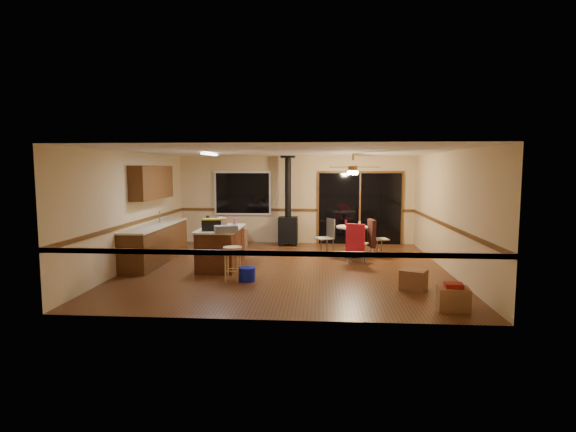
# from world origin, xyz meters

# --- Properties ---
(floor) EXTENTS (7.00, 7.00, 0.00)m
(floor) POSITION_xyz_m (0.00, 0.00, 0.00)
(floor) COLOR #512D16
(floor) RESTS_ON ground
(ceiling) EXTENTS (7.00, 7.00, 0.00)m
(ceiling) POSITION_xyz_m (0.00, 0.00, 2.60)
(ceiling) COLOR silver
(ceiling) RESTS_ON ground
(wall_back) EXTENTS (7.00, 0.00, 7.00)m
(wall_back) POSITION_xyz_m (0.00, 3.50, 1.30)
(wall_back) COLOR tan
(wall_back) RESTS_ON ground
(wall_front) EXTENTS (7.00, 0.00, 7.00)m
(wall_front) POSITION_xyz_m (0.00, -3.50, 1.30)
(wall_front) COLOR tan
(wall_front) RESTS_ON ground
(wall_left) EXTENTS (0.00, 7.00, 7.00)m
(wall_left) POSITION_xyz_m (-3.50, 0.00, 1.30)
(wall_left) COLOR tan
(wall_left) RESTS_ON ground
(wall_right) EXTENTS (0.00, 7.00, 7.00)m
(wall_right) POSITION_xyz_m (3.50, 0.00, 1.30)
(wall_right) COLOR tan
(wall_right) RESTS_ON ground
(chair_rail) EXTENTS (7.00, 7.00, 0.08)m
(chair_rail) POSITION_xyz_m (0.00, 0.00, 1.00)
(chair_rail) COLOR #593516
(chair_rail) RESTS_ON ground
(window) EXTENTS (1.72, 0.10, 1.32)m
(window) POSITION_xyz_m (-1.60, 3.45, 1.50)
(window) COLOR black
(window) RESTS_ON ground
(sliding_door) EXTENTS (2.52, 0.10, 2.10)m
(sliding_door) POSITION_xyz_m (1.90, 3.45, 1.05)
(sliding_door) COLOR black
(sliding_door) RESTS_ON ground
(lower_cabinets) EXTENTS (0.60, 3.00, 0.86)m
(lower_cabinets) POSITION_xyz_m (-3.20, 0.50, 0.43)
(lower_cabinets) COLOR #522E15
(lower_cabinets) RESTS_ON ground
(countertop) EXTENTS (0.64, 3.04, 0.04)m
(countertop) POSITION_xyz_m (-3.20, 0.50, 0.88)
(countertop) COLOR beige
(countertop) RESTS_ON lower_cabinets
(upper_cabinets) EXTENTS (0.35, 2.00, 0.80)m
(upper_cabinets) POSITION_xyz_m (-3.33, 0.70, 1.90)
(upper_cabinets) COLOR #522E15
(upper_cabinets) RESTS_ON ground
(kitchen_island) EXTENTS (0.88, 1.68, 0.90)m
(kitchen_island) POSITION_xyz_m (-1.50, 0.00, 0.45)
(kitchen_island) COLOR #4C2413
(kitchen_island) RESTS_ON ground
(wood_stove) EXTENTS (0.55, 0.50, 2.52)m
(wood_stove) POSITION_xyz_m (-0.20, 3.05, 0.73)
(wood_stove) COLOR black
(wood_stove) RESTS_ON ground
(ceiling_fan) EXTENTS (0.24, 0.24, 0.55)m
(ceiling_fan) POSITION_xyz_m (1.54, 1.46, 2.21)
(ceiling_fan) COLOR brown
(ceiling_fan) RESTS_ON ceiling
(fluorescent_strip) EXTENTS (0.10, 1.20, 0.04)m
(fluorescent_strip) POSITION_xyz_m (-1.80, 0.30, 2.56)
(fluorescent_strip) COLOR white
(fluorescent_strip) RESTS_ON ceiling
(toolbox_grey) EXTENTS (0.53, 0.42, 0.15)m
(toolbox_grey) POSITION_xyz_m (-1.23, -0.72, 0.97)
(toolbox_grey) COLOR slate
(toolbox_grey) RESTS_ON kitchen_island
(toolbox_black) EXTENTS (0.44, 0.29, 0.23)m
(toolbox_black) POSITION_xyz_m (-1.60, -0.44, 1.01)
(toolbox_black) COLOR black
(toolbox_black) RESTS_ON kitchen_island
(toolbox_yellow_lid) EXTENTS (0.40, 0.26, 0.03)m
(toolbox_yellow_lid) POSITION_xyz_m (-1.60, -0.44, 1.14)
(toolbox_yellow_lid) COLOR gold
(toolbox_yellow_lid) RESTS_ON toolbox_black
(box_on_island) EXTENTS (0.29, 0.33, 0.18)m
(box_on_island) POSITION_xyz_m (-1.55, 0.38, 0.99)
(box_on_island) COLOR brown
(box_on_island) RESTS_ON kitchen_island
(bottle_dark) EXTENTS (0.09, 0.09, 0.27)m
(bottle_dark) POSITION_xyz_m (-1.81, 0.06, 1.04)
(bottle_dark) COLOR black
(bottle_dark) RESTS_ON kitchen_island
(bottle_pink) EXTENTS (0.09, 0.09, 0.22)m
(bottle_pink) POSITION_xyz_m (-1.18, -0.03, 1.01)
(bottle_pink) COLOR #D84C8C
(bottle_pink) RESTS_ON kitchen_island
(bottle_white) EXTENTS (0.07, 0.07, 0.18)m
(bottle_white) POSITION_xyz_m (-1.66, 0.72, 0.99)
(bottle_white) COLOR white
(bottle_white) RESTS_ON kitchen_island
(bar_stool) EXTENTS (0.50, 0.50, 0.69)m
(bar_stool) POSITION_xyz_m (-0.99, -1.22, 0.34)
(bar_stool) COLOR tan
(bar_stool) RESTS_ON floor
(blue_bucket) EXTENTS (0.35, 0.35, 0.27)m
(blue_bucket) POSITION_xyz_m (-0.71, -1.21, 0.14)
(blue_bucket) COLOR #0C18AC
(blue_bucket) RESTS_ON floor
(dining_table) EXTENTS (0.79, 0.79, 0.78)m
(dining_table) POSITION_xyz_m (1.54, 1.46, 0.53)
(dining_table) COLOR black
(dining_table) RESTS_ON ground
(glass_red) EXTENTS (0.07, 0.07, 0.15)m
(glass_red) POSITION_xyz_m (1.39, 1.56, 0.86)
(glass_red) COLOR #590C14
(glass_red) RESTS_ON dining_table
(glass_cream) EXTENTS (0.06, 0.06, 0.13)m
(glass_cream) POSITION_xyz_m (1.72, 1.41, 0.85)
(glass_cream) COLOR beige
(glass_cream) RESTS_ON dining_table
(chair_left) EXTENTS (0.55, 0.54, 0.51)m
(chair_left) POSITION_xyz_m (0.94, 1.61, 0.59)
(chair_left) COLOR tan
(chair_left) RESTS_ON ground
(chair_near) EXTENTS (0.56, 0.59, 0.70)m
(chair_near) POSITION_xyz_m (1.57, 0.59, 0.60)
(chair_near) COLOR tan
(chair_near) RESTS_ON ground
(chair_right) EXTENTS (0.53, 0.50, 0.70)m
(chair_right) POSITION_xyz_m (2.06, 1.48, 0.60)
(chair_right) COLOR tan
(chair_right) RESTS_ON ground
(box_under_window) EXTENTS (0.58, 0.48, 0.43)m
(box_under_window) POSITION_xyz_m (-1.64, 2.89, 0.22)
(box_under_window) COLOR brown
(box_under_window) RESTS_ON floor
(box_corner_a) EXTENTS (0.51, 0.45, 0.36)m
(box_corner_a) POSITION_xyz_m (2.85, -2.80, 0.18)
(box_corner_a) COLOR brown
(box_corner_a) RESTS_ON floor
(box_corner_b) EXTENTS (0.58, 0.55, 0.37)m
(box_corner_b) POSITION_xyz_m (2.48, -1.60, 0.18)
(box_corner_b) COLOR brown
(box_corner_b) RESTS_ON floor
(box_small_red) EXTENTS (0.29, 0.25, 0.07)m
(box_small_red) POSITION_xyz_m (2.85, -2.80, 0.40)
(box_small_red) COLOR maroon
(box_small_red) RESTS_ON box_corner_a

